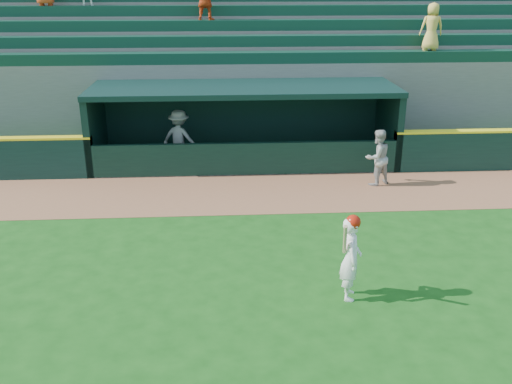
# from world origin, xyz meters

# --- Properties ---
(ground) EXTENTS (120.00, 120.00, 0.00)m
(ground) POSITION_xyz_m (0.00, 0.00, 0.00)
(ground) COLOR #164C13
(ground) RESTS_ON ground
(warning_track) EXTENTS (40.00, 3.00, 0.01)m
(warning_track) POSITION_xyz_m (0.00, 4.90, 0.01)
(warning_track) COLOR #935B3A
(warning_track) RESTS_ON ground
(dugout_player_front) EXTENTS (0.97, 0.89, 1.62)m
(dugout_player_front) POSITION_xyz_m (3.67, 5.43, 0.81)
(dugout_player_front) COLOR #A3A39E
(dugout_player_front) RESTS_ON ground
(dugout_player_inside) EXTENTS (1.31, 1.03, 1.77)m
(dugout_player_inside) POSITION_xyz_m (-2.03, 7.56, 0.89)
(dugout_player_inside) COLOR #9A9A95
(dugout_player_inside) RESTS_ON ground
(dugout) EXTENTS (9.40, 2.80, 2.46)m
(dugout) POSITION_xyz_m (0.00, 8.00, 1.36)
(dugout) COLOR slate
(dugout) RESTS_ON ground
(stands) EXTENTS (34.50, 6.25, 7.59)m
(stands) POSITION_xyz_m (-0.03, 12.57, 2.40)
(stands) COLOR slate
(stands) RESTS_ON ground
(batter_at_plate) EXTENTS (0.51, 0.79, 1.67)m
(batter_at_plate) POSITION_xyz_m (1.60, -0.59, 0.84)
(batter_at_plate) COLOR white
(batter_at_plate) RESTS_ON ground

